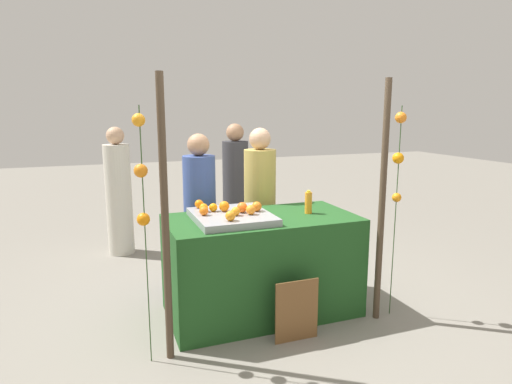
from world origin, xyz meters
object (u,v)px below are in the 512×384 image
at_px(stall_counter, 262,265).
at_px(vendor_left, 200,219).
at_px(orange_0, 230,216).
at_px(orange_1, 242,207).
at_px(chalkboard_sign, 296,311).
at_px(vendor_right, 260,212).
at_px(juice_bottle, 308,203).

relative_size(stall_counter, vendor_left, 1.04).
xyz_separation_m(orange_0, orange_1, (0.18, 0.24, 0.00)).
xyz_separation_m(stall_counter, orange_1, (-0.19, -0.01, 0.56)).
bearing_deg(orange_1, chalkboard_sign, -64.73).
bearing_deg(vendor_right, orange_0, -123.14).
bearing_deg(vendor_right, chalkboard_sign, -97.39).
height_order(orange_1, vendor_left, vendor_left).
xyz_separation_m(orange_0, vendor_left, (-0.03, 0.94, -0.25)).
bearing_deg(stall_counter, chalkboard_sign, -82.46).
bearing_deg(stall_counter, juice_bottle, -2.56).
distance_m(orange_0, orange_1, 0.30).
distance_m(orange_1, vendor_right, 0.85).
bearing_deg(juice_bottle, vendor_right, 106.83).
relative_size(stall_counter, orange_1, 18.58).
xyz_separation_m(juice_bottle, chalkboard_sign, (-0.37, -0.56, -0.75)).
bearing_deg(stall_counter, vendor_left, 120.59).
distance_m(stall_counter, chalkboard_sign, 0.62).
distance_m(stall_counter, juice_bottle, 0.71).
xyz_separation_m(orange_0, chalkboard_sign, (0.45, -0.32, -0.75)).
height_order(stall_counter, juice_bottle, juice_bottle).
bearing_deg(orange_1, stall_counter, 4.40).
height_order(orange_0, juice_bottle, juice_bottle).
bearing_deg(juice_bottle, orange_1, 179.50).
bearing_deg(chalkboard_sign, orange_1, 115.27).
distance_m(stall_counter, vendor_right, 0.79).
xyz_separation_m(orange_1, vendor_left, (-0.22, 0.70, -0.26)).
bearing_deg(stall_counter, orange_0, -145.43).
bearing_deg(orange_1, vendor_right, 58.28).
relative_size(stall_counter, juice_bottle, 7.82).
relative_size(vendor_left, vendor_right, 0.97).
xyz_separation_m(vendor_left, vendor_right, (0.64, -0.01, 0.02)).
bearing_deg(orange_0, juice_bottle, 15.98).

